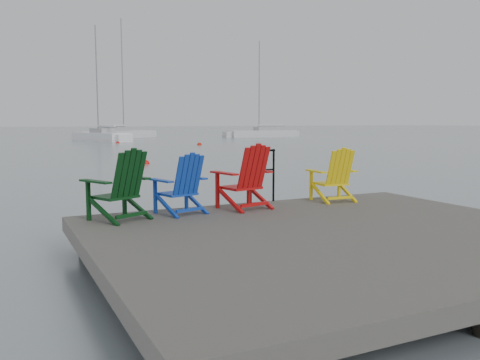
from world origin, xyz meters
name	(u,v)px	position (x,y,z in m)	size (l,w,h in m)	color
ground	(336,270)	(0.00, 0.00, 0.00)	(400.00, 400.00, 0.00)	slate
dock	(337,243)	(0.00, 0.00, 0.35)	(6.00, 5.00, 1.40)	#2E2C29
handrail	(262,170)	(0.25, 2.45, 1.04)	(0.48, 0.04, 0.90)	black
chair_green	(121,185)	(-2.28, 1.90, 0.99)	(0.96, 0.92, 0.98)	#093311
chair_blue	(182,184)	(-1.35, 1.99, 0.95)	(0.83, 0.79, 0.89)	#113BB1
chair_red	(246,177)	(-0.30, 1.97, 1.01)	(0.90, 0.85, 1.00)	red
chair_yellow	(335,175)	(1.41, 1.98, 0.96)	(0.76, 0.71, 0.91)	yellow
sailboat_near	(101,137)	(5.55, 45.34, 0.36)	(4.52, 8.46, 11.35)	white
sailboat_mid	(121,135)	(9.43, 53.91, 0.35)	(9.56, 8.51, 13.83)	silver
sailboat_far	(262,134)	(25.82, 49.84, 0.36)	(8.55, 2.31, 11.76)	silver
buoy_a	(146,164)	(2.21, 16.98, 0.00)	(0.34, 0.34, 0.34)	red
buoy_c	(199,145)	(11.04, 33.09, 0.00)	(0.39, 0.39, 0.39)	red
buoy_d	(118,143)	(5.94, 39.68, 0.00)	(0.33, 0.33, 0.33)	red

